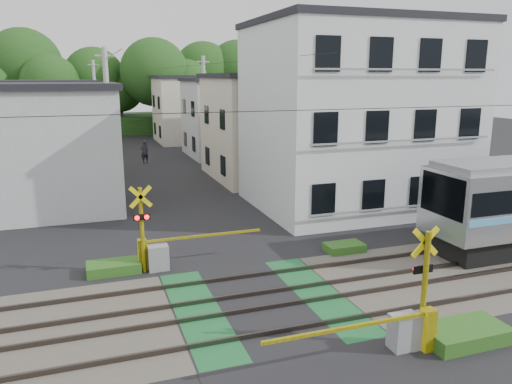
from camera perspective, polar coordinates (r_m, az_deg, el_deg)
name	(u,v)px	position (r m, az deg, el deg)	size (l,w,h in m)	color
ground	(260,302)	(15.32, 0.50, -12.51)	(120.00, 120.00, 0.00)	black
track_bed	(260,301)	(15.31, 0.50, -12.39)	(120.00, 120.00, 0.14)	#47423A
crossing_signal_near	(409,323)	(13.23, 17.09, -14.09)	(4.74, 0.65, 3.09)	yellow
crossing_signal_far	(155,250)	(17.80, -11.45, -6.57)	(4.74, 0.65, 3.09)	yellow
apartment_block	(355,116)	(26.14, 11.27, 8.54)	(10.20, 8.36, 9.30)	silver
houses_row	(150,121)	(39.38, -12.02, 7.91)	(22.07, 31.35, 6.80)	#B6B9BC
tree_hill	(127,85)	(61.93, -14.48, 11.72)	(40.00, 13.76, 11.94)	#204717
catenary	(435,169)	(17.09, 19.81, 2.45)	(60.00, 5.04, 7.00)	#2D2D33
utility_poles	(136,113)	(36.29, -13.54, 8.73)	(7.90, 42.00, 8.00)	#A5A5A0
pedestrian	(145,152)	(39.71, -12.62, 4.51)	(0.66, 0.43, 1.80)	#28252F
weed_patches	(315,290)	(15.80, 6.74, -11.06)	(10.25, 8.80, 0.40)	#2D5E1E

